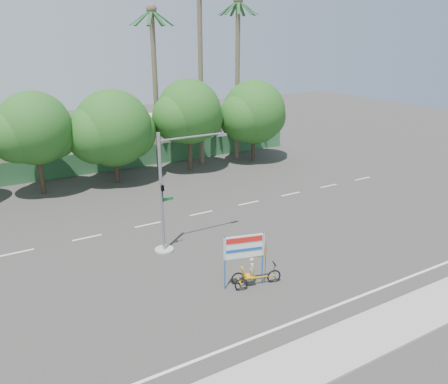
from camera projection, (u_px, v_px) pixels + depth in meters
ground at (236, 269)px, 23.47m from camera, size 120.00×120.00×0.00m
sidewalk_near at (335, 350)px, 17.33m from camera, size 50.00×2.40×0.12m
fence at (116, 160)px, 40.67m from camera, size 38.00×0.08×2.00m
building_right at (175, 133)px, 47.84m from camera, size 14.00×8.00×3.60m
tree_left at (34, 131)px, 33.13m from camera, size 6.66×5.60×8.07m
tree_center at (113, 131)px, 36.16m from camera, size 7.62×6.40×7.85m
tree_right at (189, 114)px, 39.20m from camera, size 6.90×5.80×8.36m
tree_far_right at (253, 114)px, 42.69m from camera, size 7.38×6.20×7.94m
palm_tall at (200, 52)px, 39.63m from camera, size 3.73×3.79×17.45m
palm_mid at (238, 63)px, 41.87m from camera, size 3.73×3.79×15.45m
palm_short at (155, 73)px, 38.05m from camera, size 3.73×3.79×14.45m
traffic_signal at (167, 203)px, 24.70m from camera, size 4.72×1.10×7.00m
trike_billboard at (249, 265)px, 21.55m from camera, size 2.93×1.13×2.95m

